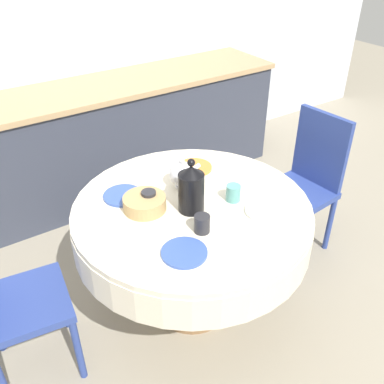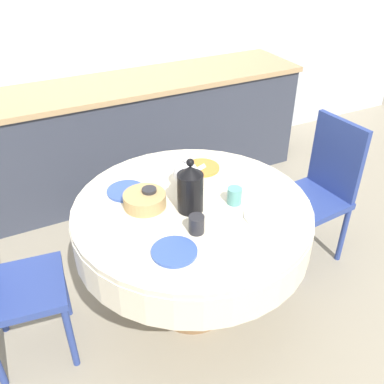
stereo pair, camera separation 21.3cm
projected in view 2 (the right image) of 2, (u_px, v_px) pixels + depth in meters
ground_plane at (192, 304)px, 2.58m from camera, size 12.00×12.00×0.00m
wall_back at (84, 20)px, 3.21m from camera, size 7.00×0.05×2.60m
kitchen_counter at (109, 140)px, 3.43m from camera, size 3.24×0.64×0.90m
dining_table at (192, 225)px, 2.24m from camera, size 1.23×1.23×0.73m
chair_left at (320, 186)px, 2.71m from camera, size 0.43×0.43×0.95m
chair_right at (1, 280)px, 2.02m from camera, size 0.45×0.45×0.95m
plate_near_left at (174, 252)px, 1.87m from camera, size 0.20×0.20×0.01m
cup_near_left at (196, 224)px, 1.97m from camera, size 0.07×0.07×0.09m
plate_near_right at (265, 216)px, 2.08m from camera, size 0.20×0.20×0.01m
cup_near_right at (234, 196)px, 2.17m from camera, size 0.07×0.07×0.09m
plate_far_left at (126, 191)px, 2.27m from camera, size 0.20×0.20×0.01m
cup_far_left at (150, 196)px, 2.16m from camera, size 0.07×0.07×0.09m
plate_far_right at (202, 168)px, 2.47m from camera, size 0.20×0.20×0.01m
cup_far_right at (187, 176)px, 2.33m from camera, size 0.07×0.07×0.09m
coffee_carafe at (190, 189)px, 2.07m from camera, size 0.13×0.13×0.29m
teapot at (186, 173)px, 2.28m from camera, size 0.19×0.14×0.18m
bread_basket at (145, 200)px, 2.15m from camera, size 0.22×0.22×0.07m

